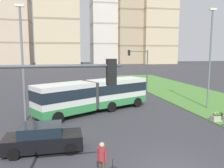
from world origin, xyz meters
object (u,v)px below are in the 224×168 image
(car_black_sedan, at_px, (43,138))
(apartment_tower_east, at_px, (156,21))
(pedestrian_crossing, at_px, (102,158))
(streetlight_left, at_px, (22,59))
(apartment_tower_westcentre, at_px, (58,22))
(apartment_tower_centre, at_px, (110,26))
(streetlight_median, at_px, (210,55))
(traffic_light_near_left, at_px, (34,118))
(apartment_tower_west, at_px, (8,11))
(flower_planter_2, at_px, (218,117))
(articulated_bus, at_px, (94,95))
(apartment_tower_eastcentre, at_px, (130,21))
(car_grey_wagon, at_px, (58,93))
(traffic_light_far_right, at_px, (141,63))

(car_black_sedan, bearing_deg, apartment_tower_east, 64.05)
(pedestrian_crossing, xyz_separation_m, streetlight_left, (-4.82, 10.17, 4.19))
(streetlight_left, bearing_deg, apartment_tower_westcentre, 88.93)
(apartment_tower_centre, bearing_deg, streetlight_median, -95.87)
(traffic_light_near_left, relative_size, apartment_tower_centre, 0.14)
(apartment_tower_west, xyz_separation_m, apartment_tower_westcentre, (22.99, -18.00, -6.55))
(apartment_tower_east, bearing_deg, flower_planter_2, -109.90)
(articulated_bus, height_order, flower_planter_2, articulated_bus)
(pedestrian_crossing, bearing_deg, articulated_bus, 83.95)
(articulated_bus, distance_m, streetlight_left, 7.28)
(streetlight_left, bearing_deg, pedestrian_crossing, -64.65)
(car_black_sedan, xyz_separation_m, apartment_tower_west, (-23.46, 104.49, 23.99))
(apartment_tower_centre, relative_size, apartment_tower_eastcentre, 0.90)
(flower_planter_2, bearing_deg, car_grey_wagon, 136.16)
(apartment_tower_westcentre, bearing_deg, apartment_tower_eastcentre, 27.10)
(car_black_sedan, xyz_separation_m, apartment_tower_centre, (26.15, 109.29, 19.26))
(streetlight_median, height_order, apartment_tower_east, apartment_tower_east)
(flower_planter_2, height_order, apartment_tower_westcentre, apartment_tower_westcentre)
(traffic_light_far_right, xyz_separation_m, apartment_tower_eastcentre, (23.89, 86.85, 18.03))
(articulated_bus, bearing_deg, car_grey_wagon, 116.36)
(apartment_tower_westcentre, bearing_deg, apartment_tower_east, 17.06)
(flower_planter_2, bearing_deg, apartment_tower_east, 70.10)
(flower_planter_2, xyz_separation_m, apartment_tower_centre, (12.40, 106.38, 19.59))
(streetlight_median, xyz_separation_m, apartment_tower_centre, (10.50, 102.20, 14.58))
(car_grey_wagon, relative_size, streetlight_median, 0.45)
(articulated_bus, distance_m, traffic_light_near_left, 15.50)
(car_grey_wagon, xyz_separation_m, traffic_light_far_right, (11.87, 2.78, 3.38))
(traffic_light_far_right, distance_m, apartment_tower_east, 93.10)
(traffic_light_near_left, relative_size, streetlight_left, 0.58)
(flower_planter_2, relative_size, apartment_tower_eastcentre, 0.02)
(streetlight_median, bearing_deg, car_grey_wagon, 150.56)
(apartment_tower_east, bearing_deg, traffic_light_far_right, -114.03)
(articulated_bus, height_order, traffic_light_far_right, traffic_light_far_right)
(traffic_light_far_right, bearing_deg, streetlight_median, -73.84)
(traffic_light_near_left, distance_m, apartment_tower_eastcentre, 118.88)
(flower_planter_2, relative_size, streetlight_left, 0.12)
(apartment_tower_eastcentre, bearing_deg, articulated_bus, -108.33)
(traffic_light_far_right, bearing_deg, car_black_sedan, -123.87)
(car_grey_wagon, bearing_deg, articulated_bus, -63.64)
(car_grey_wagon, relative_size, streetlight_left, 0.47)
(apartment_tower_east, bearing_deg, traffic_light_near_left, -114.38)
(car_grey_wagon, xyz_separation_m, flower_planter_2, (13.25, -12.73, -0.33))
(streetlight_left, bearing_deg, apartment_tower_centre, 74.70)
(streetlight_median, xyz_separation_m, apartment_tower_west, (-39.11, 97.40, 19.31))
(car_grey_wagon, relative_size, traffic_light_far_right, 0.74)
(traffic_light_near_left, bearing_deg, articulated_bus, 75.97)
(apartment_tower_westcentre, bearing_deg, streetlight_median, -78.52)
(streetlight_left, bearing_deg, car_black_sedan, -73.20)
(articulated_bus, relative_size, pedestrian_crossing, 6.67)
(pedestrian_crossing, distance_m, apartment_tower_east, 117.32)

